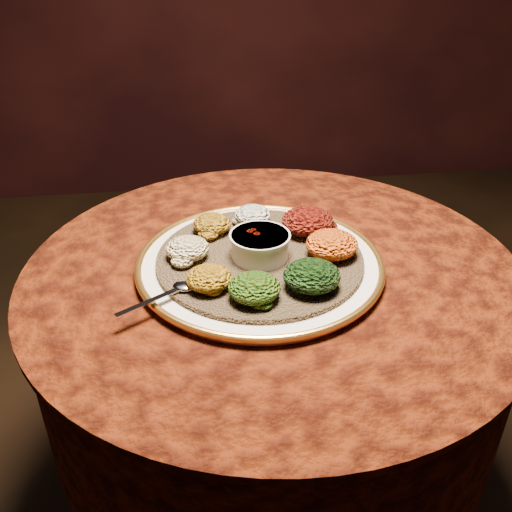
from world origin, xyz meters
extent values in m
plane|color=black|center=(0.00, 0.00, 0.00)|extent=(4.00, 4.00, 0.00)
cylinder|color=black|center=(0.00, 0.00, 0.02)|extent=(0.44, 0.44, 0.04)
cylinder|color=black|center=(0.00, 0.00, 0.34)|extent=(0.12, 0.12, 0.68)
cylinder|color=black|center=(0.00, 0.00, 0.70)|extent=(0.80, 0.80, 0.04)
cylinder|color=#471606|center=(0.00, 0.00, 0.56)|extent=(0.93, 0.93, 0.34)
cylinder|color=#471606|center=(0.00, 0.00, 0.73)|extent=(0.96, 0.96, 0.01)
cylinder|color=silver|center=(-0.03, -0.01, 0.74)|extent=(0.57, 0.57, 0.02)
torus|color=gold|center=(-0.03, -0.01, 0.75)|extent=(0.47, 0.47, 0.01)
cylinder|color=brown|center=(-0.03, -0.01, 0.76)|extent=(0.50, 0.50, 0.01)
cylinder|color=silver|center=(-0.03, -0.01, 0.79)|extent=(0.11, 0.11, 0.05)
cylinder|color=silver|center=(-0.03, -0.01, 0.81)|extent=(0.11, 0.11, 0.01)
cylinder|color=#610406|center=(-0.03, -0.01, 0.80)|extent=(0.09, 0.09, 0.01)
ellipsoid|color=silver|center=(-0.17, -0.09, 0.77)|extent=(0.05, 0.04, 0.01)
cube|color=silver|center=(-0.23, -0.13, 0.77)|extent=(0.12, 0.08, 0.00)
ellipsoid|color=white|center=(-0.02, 0.13, 0.78)|extent=(0.08, 0.07, 0.04)
ellipsoid|color=black|center=(0.08, 0.07, 0.79)|extent=(0.10, 0.10, 0.05)
ellipsoid|color=#B2740E|center=(0.11, -0.02, 0.79)|extent=(0.10, 0.09, 0.05)
ellipsoid|color=black|center=(0.05, -0.12, 0.79)|extent=(0.10, 0.09, 0.05)
ellipsoid|color=#962F09|center=(-0.06, -0.14, 0.78)|extent=(0.09, 0.08, 0.04)
ellipsoid|color=#A4680E|center=(-0.13, -0.10, 0.78)|extent=(0.08, 0.08, 0.04)
ellipsoid|color=maroon|center=(-0.16, 0.01, 0.78)|extent=(0.08, 0.08, 0.04)
ellipsoid|color=#A37613|center=(-0.11, 0.10, 0.78)|extent=(0.08, 0.07, 0.04)
camera|label=1|loc=(-0.16, -0.91, 1.32)|focal=40.00mm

